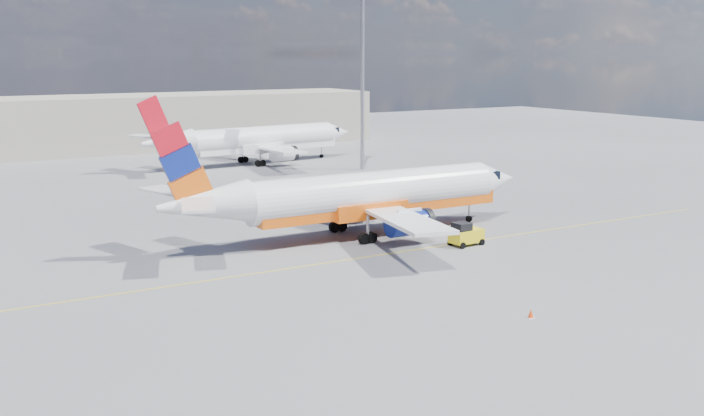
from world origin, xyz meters
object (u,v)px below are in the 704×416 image
second_jet (257,140)px  traffic_cone (531,314)px  gse_tug (465,234)px  main_jet (362,196)px

second_jet → traffic_cone: 64.33m
second_jet → traffic_cone: bearing=-107.3°
gse_tug → traffic_cone: bearing=-120.5°
main_jet → traffic_cone: (-1.98, -21.25, -2.99)m
traffic_cone → second_jet: bearing=80.0°
main_jet → second_jet: (9.12, 42.05, -0.13)m
second_jet → main_jet: bearing=-109.6°
second_jet → gse_tug: size_ratio=11.78×
main_jet → gse_tug: (5.15, -6.41, -2.39)m
main_jet → gse_tug: main_jet is taller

